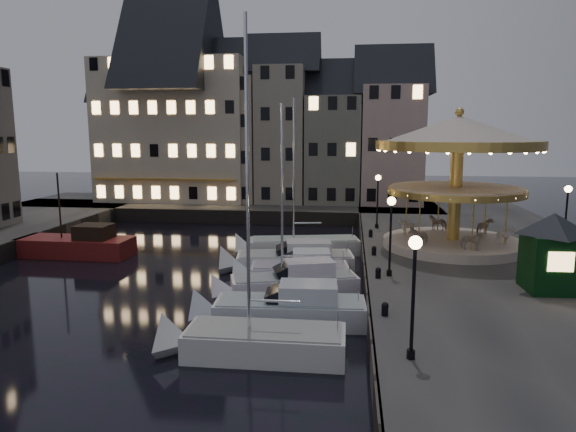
# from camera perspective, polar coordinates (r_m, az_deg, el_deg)

# --- Properties ---
(ground) EXTENTS (160.00, 160.00, 0.00)m
(ground) POSITION_cam_1_polar(r_m,az_deg,el_deg) (27.40, -4.17, -9.31)
(ground) COLOR black
(ground) RESTS_ON ground
(quay_east) EXTENTS (16.00, 56.00, 1.30)m
(quay_east) POSITION_cam_1_polar(r_m,az_deg,el_deg) (33.68, 22.18, -5.28)
(quay_east) COLOR #474442
(quay_east) RESTS_ON ground
(quay_north) EXTENTS (44.00, 12.00, 1.30)m
(quay_north) POSITION_cam_1_polar(r_m,az_deg,el_deg) (55.62, -6.72, 0.93)
(quay_north) COLOR #474442
(quay_north) RESTS_ON ground
(quaywall_e) EXTENTS (0.15, 44.00, 1.30)m
(quaywall_e) POSITION_cam_1_polar(r_m,az_deg,el_deg) (32.49, 8.39, -5.19)
(quaywall_e) COLOR #47423A
(quaywall_e) RESTS_ON ground
(quaywall_n) EXTENTS (48.00, 0.15, 1.30)m
(quaywall_n) POSITION_cam_1_polar(r_m,az_deg,el_deg) (49.40, -6.10, -0.13)
(quaywall_n) COLOR #47423A
(quaywall_n) RESTS_ON ground
(streetlamp_a) EXTENTS (0.44, 0.44, 4.17)m
(streetlamp_a) POSITION_cam_1_polar(r_m,az_deg,el_deg) (17.25, 13.82, -6.89)
(streetlamp_a) COLOR black
(streetlamp_a) RESTS_ON quay_east
(streetlamp_b) EXTENTS (0.44, 0.44, 4.17)m
(streetlamp_b) POSITION_cam_1_polar(r_m,az_deg,el_deg) (26.95, 11.35, -0.96)
(streetlamp_b) COLOR black
(streetlamp_b) RESTS_ON quay_east
(streetlamp_c) EXTENTS (0.44, 0.44, 4.17)m
(streetlamp_c) POSITION_cam_1_polar(r_m,az_deg,el_deg) (40.29, 9.93, 2.47)
(streetlamp_c) COLOR black
(streetlamp_c) RESTS_ON quay_east
(streetlamp_d) EXTENTS (0.44, 0.44, 4.17)m
(streetlamp_d) POSITION_cam_1_polar(r_m,az_deg,el_deg) (36.35, 28.55, 0.72)
(streetlamp_d) COLOR black
(streetlamp_d) RESTS_ON quay_east
(bollard_a) EXTENTS (0.30, 0.30, 0.57)m
(bollard_a) POSITION_cam_1_polar(r_m,az_deg,el_deg) (21.72, 10.72, -10.06)
(bollard_a) COLOR black
(bollard_a) RESTS_ON quay_east
(bollard_b) EXTENTS (0.30, 0.30, 0.57)m
(bollard_b) POSITION_cam_1_polar(r_m,az_deg,el_deg) (26.96, 9.98, -6.18)
(bollard_b) COLOR black
(bollard_b) RESTS_ON quay_east
(bollard_c) EXTENTS (0.30, 0.30, 0.57)m
(bollard_c) POSITION_cam_1_polar(r_m,az_deg,el_deg) (31.80, 9.53, -3.77)
(bollard_c) COLOR black
(bollard_c) RESTS_ON quay_east
(bollard_d) EXTENTS (0.30, 0.30, 0.57)m
(bollard_d) POSITION_cam_1_polar(r_m,az_deg,el_deg) (37.18, 9.17, -1.85)
(bollard_d) COLOR black
(bollard_d) RESTS_ON quay_east
(townhouse_na) EXTENTS (5.50, 8.00, 12.80)m
(townhouse_na) POSITION_cam_1_polar(r_m,az_deg,el_deg) (60.66, -17.11, 8.04)
(townhouse_na) COLOR gray
(townhouse_na) RESTS_ON quay_north
(townhouse_nb) EXTENTS (6.16, 8.00, 13.80)m
(townhouse_nb) POSITION_cam_1_polar(r_m,az_deg,el_deg) (58.66, -12.21, 8.70)
(townhouse_nb) COLOR tan
(townhouse_nb) RESTS_ON quay_north
(townhouse_nc) EXTENTS (6.82, 8.00, 14.80)m
(townhouse_nc) POSITION_cam_1_polar(r_m,az_deg,el_deg) (56.97, -6.40, 9.34)
(townhouse_nc) COLOR tan
(townhouse_nc) RESTS_ON quay_north
(townhouse_nd) EXTENTS (5.50, 8.00, 15.80)m
(townhouse_nd) POSITION_cam_1_polar(r_m,az_deg,el_deg) (55.93, -0.58, 9.91)
(townhouse_nd) COLOR gray
(townhouse_nd) RESTS_ON quay_north
(townhouse_ne) EXTENTS (6.16, 8.00, 12.80)m
(townhouse_ne) POSITION_cam_1_polar(r_m,az_deg,el_deg) (55.49, 5.07, 8.32)
(townhouse_ne) COLOR slate
(townhouse_ne) RESTS_ON quay_north
(townhouse_nf) EXTENTS (6.82, 8.00, 13.80)m
(townhouse_nf) POSITION_cam_1_polar(r_m,az_deg,el_deg) (55.61, 11.40, 8.70)
(townhouse_nf) COLOR #B99A91
(townhouse_nf) RESTS_ON quay_north
(hotel_corner) EXTENTS (17.60, 9.00, 16.80)m
(hotel_corner) POSITION_cam_1_polar(r_m,az_deg,el_deg) (58.65, -12.22, 10.17)
(hotel_corner) COLOR beige
(hotel_corner) RESTS_ON quay_north
(motorboat_a) EXTENTS (7.32, 2.44, 12.25)m
(motorboat_a) POSITION_cam_1_polar(r_m,az_deg,el_deg) (20.86, -4.16, -13.89)
(motorboat_a) COLOR silver
(motorboat_a) RESTS_ON ground
(motorboat_b) EXTENTS (7.98, 2.73, 2.15)m
(motorboat_b) POSITION_cam_1_polar(r_m,az_deg,el_deg) (23.98, -0.74, -10.43)
(motorboat_b) COLOR silver
(motorboat_b) RESTS_ON ground
(motorboat_c) EXTENTS (7.77, 3.98, 10.36)m
(motorboat_c) POSITION_cam_1_polar(r_m,az_deg,el_deg) (27.70, -0.12, -7.61)
(motorboat_c) COLOR white
(motorboat_c) RESTS_ON ground
(motorboat_d) EXTENTS (6.73, 2.87, 2.15)m
(motorboat_d) POSITION_cam_1_polar(r_m,az_deg,el_deg) (30.07, 0.49, -6.31)
(motorboat_d) COLOR silver
(motorboat_d) RESTS_ON ground
(motorboat_e) EXTENTS (8.44, 3.54, 2.15)m
(motorboat_e) POSITION_cam_1_polar(r_m,az_deg,el_deg) (32.66, 0.05, -5.03)
(motorboat_e) COLOR silver
(motorboat_e) RESTS_ON ground
(motorboat_f) EXTENTS (8.93, 3.85, 11.81)m
(motorboat_f) POSITION_cam_1_polar(r_m,az_deg,el_deg) (37.16, 0.93, -3.43)
(motorboat_f) COLOR silver
(motorboat_f) RESTS_ON ground
(red_fishing_boat) EXTENTS (8.10, 2.95, 6.11)m
(red_fishing_boat) POSITION_cam_1_polar(r_m,az_deg,el_deg) (39.51, -22.32, -3.11)
(red_fishing_boat) COLOR maroon
(red_fishing_boat) RESTS_ON ground
(carousel) EXTENTS (10.22, 10.22, 8.94)m
(carousel) POSITION_cam_1_polar(r_m,az_deg,el_deg) (34.30, 18.31, 6.27)
(carousel) COLOR beige
(carousel) RESTS_ON quay_east
(ticket_kiosk) EXTENTS (3.61, 3.61, 4.23)m
(ticket_kiosk) POSITION_cam_1_polar(r_m,az_deg,el_deg) (27.00, 27.34, -2.25)
(ticket_kiosk) COLOR black
(ticket_kiosk) RESTS_ON quay_east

